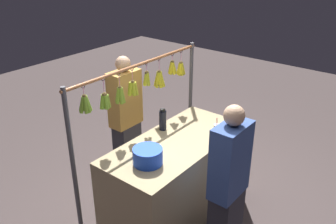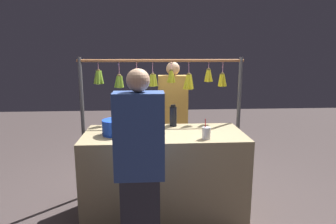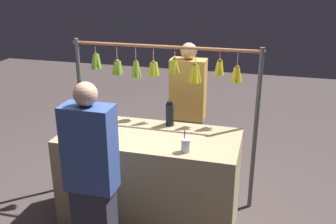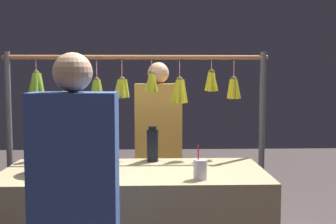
{
  "view_description": "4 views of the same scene",
  "coord_description": "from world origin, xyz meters",
  "px_view_note": "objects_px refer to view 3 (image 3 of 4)",
  "views": [
    {
      "loc": [
        2.56,
        1.94,
        2.75
      ],
      "look_at": [
        0.14,
        0.0,
        1.3
      ],
      "focal_mm": 38.69,
      "sensor_mm": 36.0,
      "label": 1
    },
    {
      "loc": [
        0.15,
        2.87,
        1.7
      ],
      "look_at": [
        -0.04,
        0.0,
        1.13
      ],
      "focal_mm": 30.93,
      "sensor_mm": 36.0,
      "label": 2
    },
    {
      "loc": [
        -1.0,
        3.08,
        2.34
      ],
      "look_at": [
        -0.17,
        0.0,
        1.15
      ],
      "focal_mm": 41.38,
      "sensor_mm": 36.0,
      "label": 3
    },
    {
      "loc": [
        -0.13,
        2.63,
        1.5
      ],
      "look_at": [
        -0.21,
        0.0,
        1.28
      ],
      "focal_mm": 45.71,
      "sensor_mm": 36.0,
      "label": 4
    }
  ],
  "objects_px": {
    "water_bottle": "(170,114)",
    "vendor_person": "(188,115)",
    "customer_person": "(92,184)",
    "drink_cup": "(186,145)",
    "blue_bucket": "(99,124)"
  },
  "relations": [
    {
      "from": "blue_bucket",
      "to": "water_bottle",
      "type": "bearing_deg",
      "value": -152.39
    },
    {
      "from": "blue_bucket",
      "to": "customer_person",
      "type": "bearing_deg",
      "value": 109.81
    },
    {
      "from": "vendor_person",
      "to": "customer_person",
      "type": "relative_size",
      "value": 1.0
    },
    {
      "from": "blue_bucket",
      "to": "drink_cup",
      "type": "height_order",
      "value": "drink_cup"
    },
    {
      "from": "blue_bucket",
      "to": "drink_cup",
      "type": "bearing_deg",
      "value": 166.73
    },
    {
      "from": "customer_person",
      "to": "drink_cup",
      "type": "bearing_deg",
      "value": -141.17
    },
    {
      "from": "blue_bucket",
      "to": "customer_person",
      "type": "xyz_separation_m",
      "value": [
        -0.25,
        0.7,
        -0.2
      ]
    },
    {
      "from": "drink_cup",
      "to": "customer_person",
      "type": "xyz_separation_m",
      "value": [
        0.62,
        0.5,
        -0.18
      ]
    },
    {
      "from": "water_bottle",
      "to": "vendor_person",
      "type": "relative_size",
      "value": 0.15
    },
    {
      "from": "water_bottle",
      "to": "customer_person",
      "type": "relative_size",
      "value": 0.15
    },
    {
      "from": "blue_bucket",
      "to": "vendor_person",
      "type": "height_order",
      "value": "vendor_person"
    },
    {
      "from": "blue_bucket",
      "to": "vendor_person",
      "type": "relative_size",
      "value": 0.17
    },
    {
      "from": "drink_cup",
      "to": "vendor_person",
      "type": "bearing_deg",
      "value": -78.6
    },
    {
      "from": "drink_cup",
      "to": "water_bottle",
      "type": "bearing_deg",
      "value": -62.15
    },
    {
      "from": "vendor_person",
      "to": "customer_person",
      "type": "bearing_deg",
      "value": 76.48
    }
  ]
}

